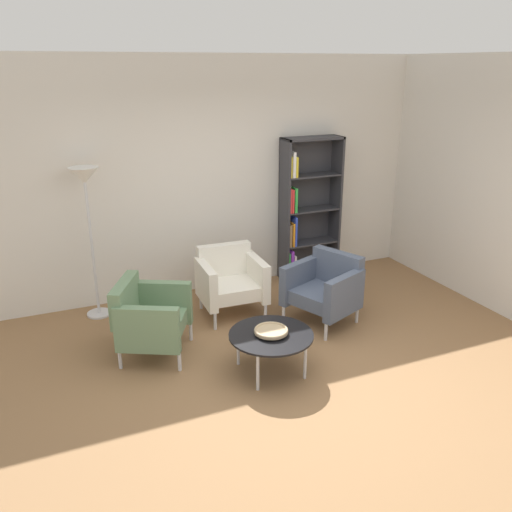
{
  "coord_description": "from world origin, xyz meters",
  "views": [
    {
      "loc": [
        -2.08,
        -3.81,
        2.78
      ],
      "look_at": [
        -0.08,
        0.84,
        0.95
      ],
      "focal_mm": 37.4,
      "sensor_mm": 36.0,
      "label": 1
    }
  ],
  "objects_px": {
    "bookshelf_tall": "(305,212)",
    "coffee_table_low": "(271,337)",
    "armchair_corner_red": "(230,280)",
    "decorative_bowl": "(271,331)",
    "armchair_spare_guest": "(149,317)",
    "armchair_near_window": "(325,287)",
    "floor_lamp_torchiere": "(86,194)"
  },
  "relations": [
    {
      "from": "armchair_spare_guest",
      "to": "coffee_table_low",
      "type": "bearing_deg",
      "value": -101.7
    },
    {
      "from": "bookshelf_tall",
      "to": "coffee_table_low",
      "type": "distance_m",
      "value": 2.56
    },
    {
      "from": "decorative_bowl",
      "to": "bookshelf_tall",
      "type": "bearing_deg",
      "value": 54.91
    },
    {
      "from": "bookshelf_tall",
      "to": "armchair_near_window",
      "type": "distance_m",
      "value": 1.47
    },
    {
      "from": "armchair_near_window",
      "to": "floor_lamp_torchiere",
      "type": "xyz_separation_m",
      "value": [
        -2.35,
        1.18,
        1.03
      ]
    },
    {
      "from": "armchair_spare_guest",
      "to": "floor_lamp_torchiere",
      "type": "height_order",
      "value": "floor_lamp_torchiere"
    },
    {
      "from": "floor_lamp_torchiere",
      "to": "decorative_bowl",
      "type": "bearing_deg",
      "value": -55.0
    },
    {
      "from": "coffee_table_low",
      "to": "armchair_near_window",
      "type": "height_order",
      "value": "armchair_near_window"
    },
    {
      "from": "bookshelf_tall",
      "to": "armchair_corner_red",
      "type": "height_order",
      "value": "bookshelf_tall"
    },
    {
      "from": "coffee_table_low",
      "to": "armchair_near_window",
      "type": "xyz_separation_m",
      "value": [
        1.01,
        0.73,
        0.04
      ]
    },
    {
      "from": "bookshelf_tall",
      "to": "armchair_spare_guest",
      "type": "distance_m",
      "value": 2.77
    },
    {
      "from": "coffee_table_low",
      "to": "armchair_spare_guest",
      "type": "height_order",
      "value": "armchair_spare_guest"
    },
    {
      "from": "decorative_bowl",
      "to": "armchair_spare_guest",
      "type": "distance_m",
      "value": 1.26
    },
    {
      "from": "armchair_spare_guest",
      "to": "floor_lamp_torchiere",
      "type": "relative_size",
      "value": 0.53
    },
    {
      "from": "armchair_spare_guest",
      "to": "bookshelf_tall",
      "type": "bearing_deg",
      "value": -35.42
    },
    {
      "from": "coffee_table_low",
      "to": "armchair_spare_guest",
      "type": "distance_m",
      "value": 1.26
    },
    {
      "from": "armchair_spare_guest",
      "to": "floor_lamp_torchiere",
      "type": "xyz_separation_m",
      "value": [
        -0.36,
        1.13,
        1.03
      ]
    },
    {
      "from": "armchair_corner_red",
      "to": "floor_lamp_torchiere",
      "type": "xyz_separation_m",
      "value": [
        -1.44,
        0.55,
        1.03
      ]
    },
    {
      "from": "decorative_bowl",
      "to": "armchair_spare_guest",
      "type": "bearing_deg",
      "value": 141.24
    },
    {
      "from": "decorative_bowl",
      "to": "armchair_spare_guest",
      "type": "xyz_separation_m",
      "value": [
        -0.98,
        0.79,
        -0.02
      ]
    },
    {
      "from": "coffee_table_low",
      "to": "floor_lamp_torchiere",
      "type": "relative_size",
      "value": 0.46
    },
    {
      "from": "armchair_near_window",
      "to": "floor_lamp_torchiere",
      "type": "distance_m",
      "value": 2.82
    },
    {
      "from": "bookshelf_tall",
      "to": "coffee_table_low",
      "type": "height_order",
      "value": "bookshelf_tall"
    },
    {
      "from": "coffee_table_low",
      "to": "armchair_spare_guest",
      "type": "relative_size",
      "value": 0.87
    },
    {
      "from": "decorative_bowl",
      "to": "armchair_corner_red",
      "type": "bearing_deg",
      "value": 85.61
    },
    {
      "from": "armchair_near_window",
      "to": "armchair_corner_red",
      "type": "distance_m",
      "value": 1.1
    },
    {
      "from": "coffee_table_low",
      "to": "armchair_corner_red",
      "type": "xyz_separation_m",
      "value": [
        0.1,
        1.36,
        0.04
      ]
    },
    {
      "from": "coffee_table_low",
      "to": "armchair_corner_red",
      "type": "height_order",
      "value": "armchair_corner_red"
    },
    {
      "from": "bookshelf_tall",
      "to": "armchair_corner_red",
      "type": "relative_size",
      "value": 2.44
    },
    {
      "from": "decorative_bowl",
      "to": "armchair_corner_red",
      "type": "height_order",
      "value": "armchair_corner_red"
    },
    {
      "from": "coffee_table_low",
      "to": "armchair_near_window",
      "type": "relative_size",
      "value": 0.89
    },
    {
      "from": "floor_lamp_torchiere",
      "to": "armchair_corner_red",
      "type": "bearing_deg",
      "value": -20.94
    }
  ]
}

